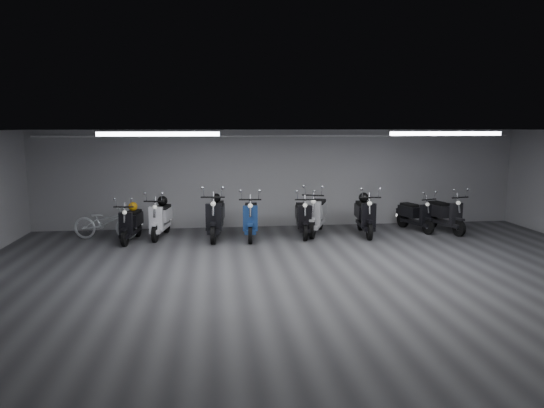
{
  "coord_description": "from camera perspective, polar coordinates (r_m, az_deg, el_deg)",
  "views": [
    {
      "loc": [
        -1.92,
        -9.2,
        2.89
      ],
      "look_at": [
        -0.55,
        2.5,
        1.05
      ],
      "focal_mm": 32.88,
      "sensor_mm": 36.0,
      "label": 1
    }
  ],
  "objects": [
    {
      "name": "scooter_0",
      "position": [
        13.04,
        -15.87,
        -1.56
      ],
      "size": [
        0.76,
        1.68,
        1.21
      ],
      "primitive_type": null,
      "rotation": [
        0.0,
        0.0,
        -0.14
      ],
      "color": "black",
      "rests_on": "floor"
    },
    {
      "name": "front_wall",
      "position": [
        4.85,
        17.27,
        -9.46
      ],
      "size": [
        14.0,
        0.01,
        2.8
      ],
      "primitive_type": "cube",
      "color": "#99999B",
      "rests_on": "ground"
    },
    {
      "name": "helmet_1",
      "position": [
        13.17,
        -6.4,
        0.69
      ],
      "size": [
        0.25,
        0.25,
        0.25
      ],
      "primitive_type": "sphere",
      "color": "black",
      "rests_on": "scooter_3"
    },
    {
      "name": "fluor_strip_right",
      "position": [
        11.33,
        19.27,
        7.63
      ],
      "size": [
        2.4,
        0.18,
        0.08
      ],
      "primitive_type": "cube",
      "color": "white",
      "rests_on": "ceiling"
    },
    {
      "name": "helmet_3",
      "position": [
        13.21,
        -15.63,
        -0.28
      ],
      "size": [
        0.23,
        0.23,
        0.23
      ],
      "primitive_type": "sphere",
      "color": "orange",
      "rests_on": "scooter_0"
    },
    {
      "name": "scooter_5",
      "position": [
        13.21,
        3.59,
        -0.86
      ],
      "size": [
        0.74,
        1.81,
        1.32
      ],
      "primitive_type": null,
      "rotation": [
        0.0,
        0.0,
        -0.09
      ],
      "color": "black",
      "rests_on": "floor"
    },
    {
      "name": "scooter_9",
      "position": [
        14.46,
        19.22,
        -0.54
      ],
      "size": [
        0.96,
        1.82,
        1.29
      ],
      "primitive_type": null,
      "rotation": [
        0.0,
        0.0,
        0.23
      ],
      "color": "black",
      "rests_on": "floor"
    },
    {
      "name": "scooter_6",
      "position": [
        13.48,
        5.13,
        -0.48
      ],
      "size": [
        1.28,
        2.0,
        1.42
      ],
      "primitive_type": null,
      "rotation": [
        0.0,
        0.0,
        -0.37
      ],
      "color": "#B2B3B7",
      "rests_on": "floor"
    },
    {
      "name": "back_wall",
      "position": [
        14.41,
        1.04,
        2.95
      ],
      "size": [
        14.0,
        0.01,
        2.8
      ],
      "primitive_type": "cube",
      "color": "#99999B",
      "rests_on": "ground"
    },
    {
      "name": "scooter_3",
      "position": [
        12.95,
        -6.49,
        -0.78
      ],
      "size": [
        0.84,
        2.01,
        1.46
      ],
      "primitive_type": null,
      "rotation": [
        0.0,
        0.0,
        -0.1
      ],
      "color": "black",
      "rests_on": "floor"
    },
    {
      "name": "helmet_0",
      "position": [
        13.73,
        10.45,
        0.75
      ],
      "size": [
        0.27,
        0.27,
        0.27
      ],
      "primitive_type": "sphere",
      "color": "black",
      "rests_on": "scooter_7"
    },
    {
      "name": "ceiling",
      "position": [
        9.4,
        5.18,
        8.32
      ],
      "size": [
        14.0,
        10.0,
        0.01
      ],
      "primitive_type": "cube",
      "color": "gray",
      "rests_on": "ground"
    },
    {
      "name": "floor",
      "position": [
        9.84,
        4.95,
        -8.28
      ],
      "size": [
        14.0,
        10.0,
        0.01
      ],
      "primitive_type": "cube",
      "color": "#3B3B3D",
      "rests_on": "ground"
    },
    {
      "name": "helmet_2",
      "position": [
        13.52,
        -12.44,
        0.36
      ],
      "size": [
        0.27,
        0.27,
        0.27
      ],
      "primitive_type": "sphere",
      "color": "black",
      "rests_on": "scooter_2"
    },
    {
      "name": "bicycle",
      "position": [
        13.52,
        -18.55,
        -1.58
      ],
      "size": [
        1.76,
        0.93,
        1.09
      ],
      "primitive_type": "imported",
      "rotation": [
        0.0,
        0.0,
        1.36
      ],
      "color": "white",
      "rests_on": "floor"
    },
    {
      "name": "fluor_strip_left",
      "position": [
        10.26,
        -12.82,
        7.82
      ],
      "size": [
        2.4,
        0.18,
        0.08
      ],
      "primitive_type": "cube",
      "color": "white",
      "rests_on": "ceiling"
    },
    {
      "name": "scooter_7",
      "position": [
        13.53,
        10.62,
        -0.66
      ],
      "size": [
        0.8,
        1.89,
        1.37
      ],
      "primitive_type": null,
      "rotation": [
        0.0,
        0.0,
        -0.1
      ],
      "color": "black",
      "rests_on": "floor"
    },
    {
      "name": "scooter_4",
      "position": [
        12.91,
        -2.46,
        -0.96
      ],
      "size": [
        0.78,
        1.89,
        1.37
      ],
      "primitive_type": null,
      "rotation": [
        0.0,
        0.0,
        -0.09
      ],
      "color": "navy",
      "rests_on": "floor"
    },
    {
      "name": "scooter_8",
      "position": [
        14.41,
        16.12,
        -0.65
      ],
      "size": [
        0.99,
        1.68,
        1.18
      ],
      "primitive_type": null,
      "rotation": [
        0.0,
        0.0,
        0.31
      ],
      "color": "black",
      "rests_on": "floor"
    },
    {
      "name": "conduit",
      "position": [
        14.25,
        1.1,
        7.79
      ],
      "size": [
        13.6,
        0.05,
        0.05
      ],
      "primitive_type": "cylinder",
      "rotation": [
        0.0,
        1.57,
        0.0
      ],
      "color": "white",
      "rests_on": "back_wall"
    },
    {
      "name": "scooter_2",
      "position": [
        13.34,
        -12.66,
        -1.02
      ],
      "size": [
        0.84,
        1.8,
        1.29
      ],
      "primitive_type": null,
      "rotation": [
        0.0,
        0.0,
        -0.16
      ],
      "color": "white",
      "rests_on": "floor"
    }
  ]
}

